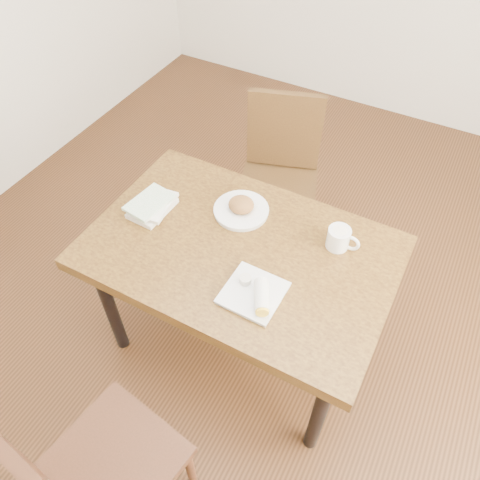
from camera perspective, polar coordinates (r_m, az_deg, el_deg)
The scene contains 9 objects.
ground at distance 2.56m, azimuth 0.00°, elevation -12.05°, with size 4.00×5.00×0.01m, color #472814.
room_walls at distance 1.39m, azimuth 0.00°, elevation 23.40°, with size 4.02×5.02×2.80m.
table at distance 2.00m, azimuth 0.00°, elevation -2.50°, with size 1.27×0.83×0.75m.
chair_near at distance 1.80m, azimuth -17.82°, elevation -25.75°, with size 0.48×0.48×0.95m.
chair_far at distance 2.62m, azimuth 4.90°, elevation 8.57°, with size 0.53×0.53×0.95m.
plate_scone at distance 2.06m, azimuth 0.15°, elevation 3.88°, with size 0.25×0.25×0.08m.
coffee_mug at distance 1.95m, azimuth 12.03°, elevation 0.23°, with size 0.14×0.09×0.10m.
plate_burrito at distance 1.77m, azimuth 1.92°, elevation -6.57°, with size 0.22×0.22×0.07m.
book_stack at distance 2.10m, azimuth -10.62°, elevation 4.15°, with size 0.18×0.23×0.05m.
Camera 1 is at (0.60, -1.11, 2.22)m, focal length 35.00 mm.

